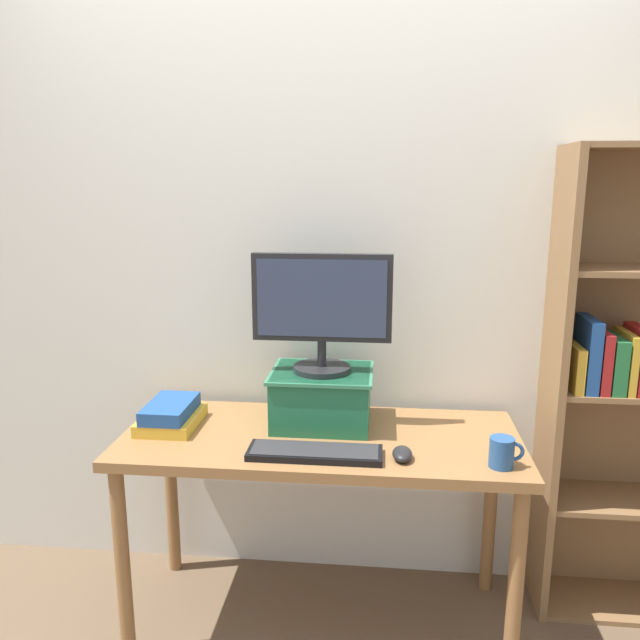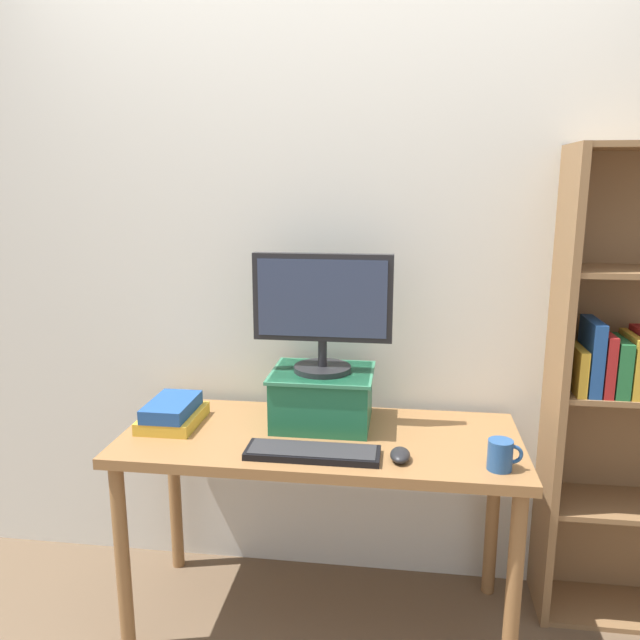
{
  "view_description": "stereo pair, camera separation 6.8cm",
  "coord_description": "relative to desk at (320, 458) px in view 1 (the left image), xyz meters",
  "views": [
    {
      "loc": [
        0.21,
        -2.03,
        1.6
      ],
      "look_at": [
        -0.01,
        0.04,
        1.14
      ],
      "focal_mm": 35.0,
      "sensor_mm": 36.0,
      "label": 1
    },
    {
      "loc": [
        0.28,
        -2.03,
        1.6
      ],
      "look_at": [
        -0.01,
        0.04,
        1.14
      ],
      "focal_mm": 35.0,
      "sensor_mm": 36.0,
      "label": 2
    }
  ],
  "objects": [
    {
      "name": "ground_plane",
      "position": [
        0.0,
        0.0,
        -0.65
      ],
      "size": [
        12.0,
        12.0,
        0.0
      ],
      "primitive_type": "plane",
      "color": "brown"
    },
    {
      "name": "coffee_mug",
      "position": [
        0.59,
        -0.19,
        0.14
      ],
      "size": [
        0.11,
        0.08,
        0.1
      ],
      "color": "#234C84",
      "rests_on": "desk"
    },
    {
      "name": "computer_mouse",
      "position": [
        0.28,
        -0.17,
        0.11
      ],
      "size": [
        0.06,
        0.1,
        0.04
      ],
      "color": "black",
      "rests_on": "desk"
    },
    {
      "name": "back_wall",
      "position": [
        0.0,
        0.38,
        0.65
      ],
      "size": [
        7.0,
        0.08,
        2.6
      ],
      "color": "silver",
      "rests_on": "ground_plane"
    },
    {
      "name": "computer_monitor",
      "position": [
        -0.01,
        0.11,
        0.52
      ],
      "size": [
        0.49,
        0.21,
        0.42
      ],
      "color": "black",
      "rests_on": "riser_box"
    },
    {
      "name": "keyboard",
      "position": [
        -0.0,
        -0.18,
        0.1
      ],
      "size": [
        0.43,
        0.13,
        0.02
      ],
      "color": "black",
      "rests_on": "desk"
    },
    {
      "name": "book_stack",
      "position": [
        -0.55,
        0.02,
        0.13
      ],
      "size": [
        0.2,
        0.26,
        0.09
      ],
      "color": "gold",
      "rests_on": "desk"
    },
    {
      "name": "riser_box",
      "position": [
        -0.01,
        0.11,
        0.19
      ],
      "size": [
        0.37,
        0.31,
        0.2
      ],
      "color": "#1E6642",
      "rests_on": "desk"
    },
    {
      "name": "desk",
      "position": [
        0.0,
        0.0,
        0.0
      ],
      "size": [
        1.39,
        0.59,
        0.74
      ],
      "color": "olive",
      "rests_on": "ground_plane"
    }
  ]
}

